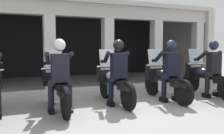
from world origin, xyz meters
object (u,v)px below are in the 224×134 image
at_px(motorcycle_center, 114,83).
at_px(motorcycle_right, 164,81).
at_px(police_officer_center, 118,67).
at_px(motorcycle_far_right, 205,78).
at_px(motorcycle_left, 58,87).
at_px(police_officer_left, 60,69).
at_px(police_officer_far_right, 213,64).
at_px(police_officer_right, 170,65).

xyz_separation_m(motorcycle_center, motorcycle_right, (1.41, -0.14, 0.00)).
xyz_separation_m(police_officer_center, motorcycle_far_right, (2.83, 0.12, -0.44)).
xyz_separation_m(motorcycle_left, motorcycle_center, (1.41, 0.09, 0.00)).
distance_m(motorcycle_left, motorcycle_center, 1.42).
distance_m(police_officer_left, motorcycle_far_right, 4.27).
xyz_separation_m(motorcycle_right, police_officer_far_right, (1.41, -0.31, 0.44)).
height_order(motorcycle_left, police_officer_center, police_officer_center).
xyz_separation_m(police_officer_left, motorcycle_far_right, (4.24, 0.22, -0.44)).
xyz_separation_m(police_officer_right, motorcycle_far_right, (1.41, 0.26, -0.44)).
height_order(police_officer_center, police_officer_far_right, same).
bearing_deg(police_officer_far_right, motorcycle_center, 168.66).
relative_size(motorcycle_right, motorcycle_far_right, 1.00).
height_order(motorcycle_center, police_officer_right, police_officer_right).
bearing_deg(police_officer_right, motorcycle_right, 80.61).
distance_m(motorcycle_center, police_officer_far_right, 2.89).
relative_size(police_officer_center, motorcycle_right, 0.78).
bearing_deg(police_officer_center, motorcycle_left, 163.36).
height_order(motorcycle_center, police_officer_far_right, police_officer_far_right).
bearing_deg(police_officer_right, police_officer_left, 170.03).
height_order(motorcycle_left, police_officer_left, police_officer_left).
bearing_deg(police_officer_center, motorcycle_far_right, -6.56).
distance_m(police_officer_right, motorcycle_far_right, 1.50).
bearing_deg(motorcycle_far_right, police_officer_center, -179.91).
relative_size(police_officer_left, police_officer_center, 1.00).
relative_size(police_officer_left, motorcycle_far_right, 0.78).
bearing_deg(motorcycle_center, motorcycle_left, 174.81).
distance_m(motorcycle_center, motorcycle_right, 1.42).
bearing_deg(motorcycle_left, police_officer_far_right, -13.32).
bearing_deg(motorcycle_far_right, police_officer_far_right, -92.63).
bearing_deg(motorcycle_far_right, police_officer_left, -179.45).
bearing_deg(motorcycle_center, motorcycle_right, -14.52).
bearing_deg(police_officer_center, motorcycle_right, -3.06).
relative_size(police_officer_right, motorcycle_far_right, 0.78).
relative_size(police_officer_left, motorcycle_center, 0.78).
distance_m(motorcycle_right, motorcycle_far_right, 1.41).
relative_size(motorcycle_far_right, police_officer_far_right, 1.29).
xyz_separation_m(police_officer_center, police_officer_right, (1.41, -0.14, 0.00)).
xyz_separation_m(motorcycle_center, police_officer_center, (-0.00, -0.28, 0.44)).
relative_size(motorcycle_center, motorcycle_far_right, 1.00).
relative_size(motorcycle_left, motorcycle_far_right, 1.00).
bearing_deg(police_officer_left, motorcycle_right, -3.69).
height_order(police_officer_left, police_officer_center, same).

